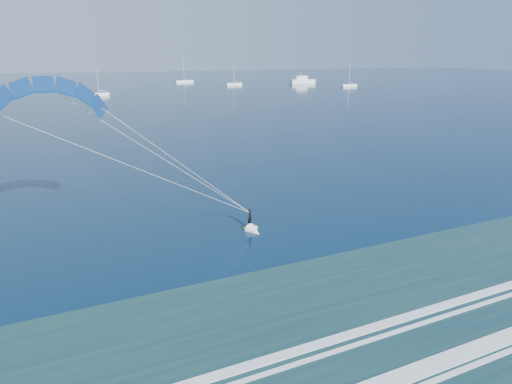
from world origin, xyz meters
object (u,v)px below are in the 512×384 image
Objects in this scene: kitesurfer_rig at (160,157)px; sailboat_2 at (99,94)px; motor_yacht at (302,80)px; sailboat_3 at (184,81)px; sailboat_5 at (349,85)px; sailboat_4 at (234,84)px.

sailboat_2 is (14.62, 156.79, -7.13)m from kitesurfer_rig.
sailboat_2 is (-113.95, -36.14, -0.97)m from motor_yacht.
motor_yacht is at bearing -33.51° from sailboat_3.
sailboat_2 is at bearing -127.63° from sailboat_3.
kitesurfer_rig reaches higher than sailboat_2.
sailboat_3 is 1.16× the size of sailboat_5.
kitesurfer_rig is at bearing -123.68° from motor_yacht.
sailboat_2 is 0.88× the size of sailboat_4.
sailboat_3 is 1.16× the size of sailboat_4.
sailboat_2 is at bearing -178.91° from sailboat_5.
sailboat_4 reaches higher than sailboat_2.
sailboat_2 reaches higher than motor_yacht.
motor_yacht is (128.57, 192.93, -6.16)m from kitesurfer_rig.
motor_yacht is 1.29× the size of sailboat_4.
sailboat_5 is (121.28, 2.30, 0.01)m from sailboat_2.
kitesurfer_rig reaches higher than sailboat_3.
sailboat_5 is at bearing -77.78° from motor_yacht.
sailboat_5 is (7.33, -33.84, -0.96)m from motor_yacht.
sailboat_4 is at bearing 27.10° from sailboat_2.
sailboat_4 is at bearing 65.73° from kitesurfer_rig.
kitesurfer_rig is 1.89× the size of sailboat_5.
kitesurfer_rig reaches higher than motor_yacht.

